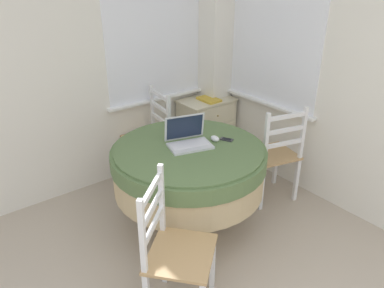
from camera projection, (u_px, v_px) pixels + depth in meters
name	position (u px, v px, depth m)	size (l,w,h in m)	color
corner_room_shell	(221.00, 73.00, 2.96)	(4.46, 4.88, 2.55)	white
round_dining_table	(189.00, 165.00, 3.04)	(1.25, 1.25, 0.74)	#4C3D2D
laptop	(188.00, 139.00, 2.99)	(0.39, 0.33, 0.23)	silver
computer_mouse	(215.00, 139.00, 3.06)	(0.06, 0.09, 0.04)	white
cell_phone	(227.00, 139.00, 3.09)	(0.09, 0.12, 0.01)	#2D2D33
dining_chair_near_back_window	(150.00, 138.00, 3.81)	(0.44, 0.48, 0.95)	tan
dining_chair_near_right_window	(274.00, 155.00, 3.46)	(0.52, 0.49, 0.95)	tan
dining_chair_camera_near	(174.00, 251.00, 2.30)	(0.59, 0.58, 0.95)	tan
corner_cabinet	(206.00, 129.00, 4.29)	(0.60, 0.40, 0.70)	beige
book_on_cabinet	(209.00, 99.00, 4.11)	(0.17, 0.25, 0.02)	gold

